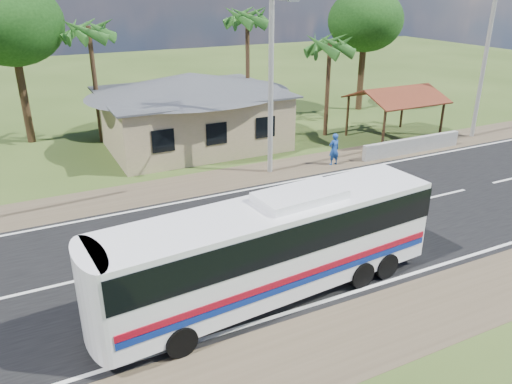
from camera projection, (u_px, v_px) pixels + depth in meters
ground at (279, 234)px, 20.02m from camera, size 120.00×120.00×0.00m
road at (279, 233)px, 20.02m from camera, size 120.00×16.00×0.03m
house at (191, 102)px, 30.14m from camera, size 12.40×10.00×5.00m
waiting_shed at (396, 96)px, 31.30m from camera, size 5.20×4.48×3.35m
concrete_barrier at (412, 145)px, 29.38m from camera, size 7.00×0.30×0.90m
utility_poles at (265, 61)px, 24.23m from camera, size 32.80×2.22×11.00m
palm_near at (330, 46)px, 30.78m from camera, size 2.80×2.80×6.70m
palm_mid at (247, 18)px, 32.50m from camera, size 2.80×2.80×8.20m
palm_far at (89, 32)px, 29.01m from camera, size 2.80×2.80×7.70m
tree_behind_house at (11, 24)px, 28.86m from camera, size 6.00×6.00×9.61m
tree_behind_shed at (365, 21)px, 37.19m from camera, size 5.60×5.60×9.02m
coach_bus at (274, 241)px, 15.34m from camera, size 11.19×3.24×3.43m
motorcycle at (378, 147)px, 29.22m from camera, size 1.65×0.73×0.84m
person at (334, 149)px, 27.28m from camera, size 0.66×0.44×1.78m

